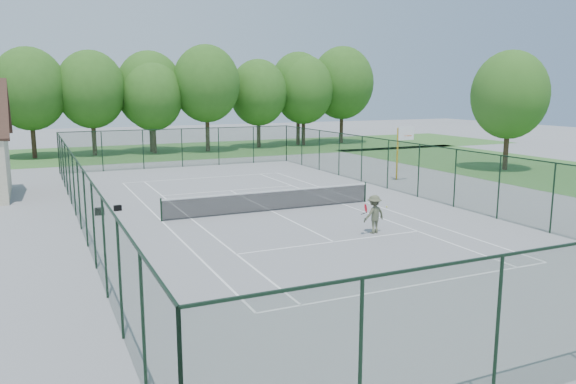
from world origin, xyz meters
The scene contains 12 objects.
ground centered at (0.00, 0.00, 0.00)m, with size 140.00×140.00×0.00m, color gray.
grass_far centered at (0.00, 30.00, 0.01)m, with size 80.00×16.00×0.01m, color #417832.
grass_side centered at (24.00, 4.00, 0.01)m, with size 14.00×40.00×0.01m, color #417832.
court_lines centered at (0.00, 0.00, 0.00)m, with size 11.05×23.85×0.01m.
tennis_net centered at (0.00, 0.00, 0.58)m, with size 11.08×0.08×1.10m.
fence_enclosure centered at (0.00, 0.00, 1.56)m, with size 18.05×36.05×3.02m.
tree_line_far centered at (0.00, 30.00, 5.99)m, with size 39.40×6.40×9.70m.
basketball_goal centered at (11.62, 5.23, 2.57)m, with size 1.20×1.43×3.65m.
tree_side centered at (21.88, 6.21, 5.61)m, with size 5.62×5.62×8.90m.
sports_bag_a centered at (-7.94, 2.62, 0.18)m, with size 0.45×0.27×0.36m, color black.
sports_bag_b centered at (-7.00, 3.28, 0.14)m, with size 0.36×0.22×0.28m, color black.
tennis_player centered at (2.23, -5.85, 0.82)m, with size 1.81×0.94×1.63m.
Camera 1 is at (-10.68, -25.34, 5.98)m, focal length 35.00 mm.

